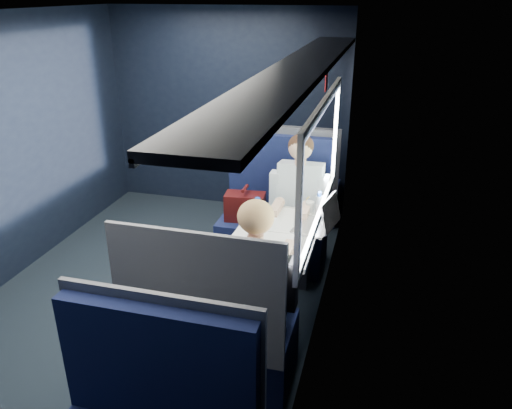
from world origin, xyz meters
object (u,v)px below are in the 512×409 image
(table, at_px, (272,240))
(seat_bay_far, at_px, (214,331))
(man, at_px, (298,201))
(bottle_small, at_px, (319,205))
(seat_bay_near, at_px, (273,219))
(seat_row_front, at_px, (293,187))
(woman, at_px, (258,282))
(cup, at_px, (310,207))
(laptop, at_px, (322,220))

(table, height_order, seat_bay_far, seat_bay_far)
(man, bearing_deg, bottle_small, -53.11)
(seat_bay_near, distance_m, seat_row_front, 0.93)
(table, bearing_deg, woman, -84.55)
(seat_row_front, height_order, bottle_small, seat_row_front)
(cup, bearing_deg, seat_bay_far, -106.93)
(woman, bearing_deg, bottle_small, 78.19)
(table, bearing_deg, cup, 63.51)
(bottle_small, relative_size, cup, 2.20)
(table, xyz_separation_m, seat_row_front, (-0.18, 1.80, -0.25))
(seat_bay_near, distance_m, man, 0.43)
(table, height_order, man, man)
(laptop, bearing_deg, seat_row_front, 107.99)
(woman, bearing_deg, seat_bay_near, 99.53)
(seat_row_front, xyz_separation_m, woman, (0.25, -2.50, 0.32))
(seat_row_front, bearing_deg, seat_bay_far, -90.00)
(seat_bay_far, xyz_separation_m, cup, (0.40, 1.31, 0.37))
(cup, bearing_deg, seat_bay_near, 133.52)
(laptop, bearing_deg, seat_bay_far, -117.70)
(seat_bay_far, distance_m, bottle_small, 1.42)
(laptop, distance_m, bottle_small, 0.25)
(table, height_order, bottle_small, bottle_small)
(table, distance_m, bottle_small, 0.52)
(seat_bay_far, bearing_deg, seat_bay_near, 90.47)
(seat_bay_far, relative_size, laptop, 3.20)
(table, distance_m, cup, 0.50)
(table, bearing_deg, seat_row_front, 95.80)
(seat_row_front, distance_m, man, 1.17)
(table, xyz_separation_m, man, (0.07, 0.70, 0.06))
(seat_bay_far, xyz_separation_m, seat_row_front, (0.00, 2.67, -0.00))
(seat_row_front, relative_size, man, 0.88)
(seat_bay_near, bearing_deg, table, -77.21)
(table, relative_size, seat_row_front, 0.86)
(seat_bay_far, bearing_deg, cup, 73.07)
(woman, bearing_deg, seat_bay_far, -146.18)
(cup, bearing_deg, bottle_small, -26.10)
(bottle_small, bearing_deg, woman, -101.81)
(woman, bearing_deg, laptop, 71.48)
(laptop, bearing_deg, table, -157.55)
(table, height_order, laptop, laptop)
(seat_bay_near, height_order, seat_bay_far, same)
(seat_bay_near, relative_size, cup, 13.50)
(seat_row_front, distance_m, bottle_small, 1.54)
(laptop, xyz_separation_m, bottle_small, (-0.06, 0.25, 0.02))
(table, xyz_separation_m, cup, (0.22, 0.43, 0.12))
(table, bearing_deg, laptop, 22.45)
(seat_row_front, bearing_deg, man, -77.17)
(man, height_order, cup, man)
(seat_bay_near, bearing_deg, cup, -46.48)
(table, distance_m, man, 0.70)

